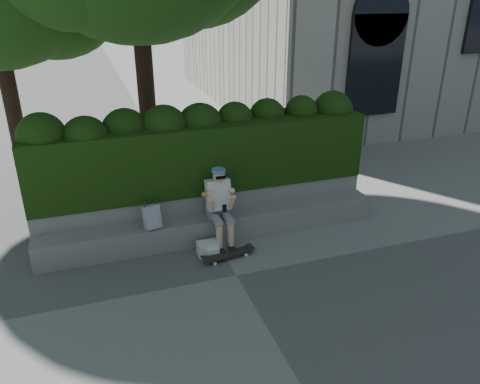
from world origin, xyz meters
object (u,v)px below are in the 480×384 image
object	(u,v)px
backpack_ground	(208,248)
person	(219,204)
skateboard	(228,254)
backpack_plaid	(152,217)

from	to	relation	value
backpack_ground	person	bearing A→B (deg)	45.05
person	skateboard	world-z (taller)	person
skateboard	backpack_ground	distance (m)	0.37
person	backpack_ground	bearing A→B (deg)	-134.74
skateboard	backpack_ground	xyz separation A→B (m)	(-0.28, 0.23, 0.04)
person	backpack_ground	size ratio (longest dim) A/B	3.99
backpack_ground	backpack_plaid	bearing A→B (deg)	154.77
skateboard	backpack_plaid	world-z (taller)	backpack_plaid
person	backpack_plaid	xyz separation A→B (m)	(-1.14, 0.08, -0.10)
person	backpack_ground	distance (m)	0.77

